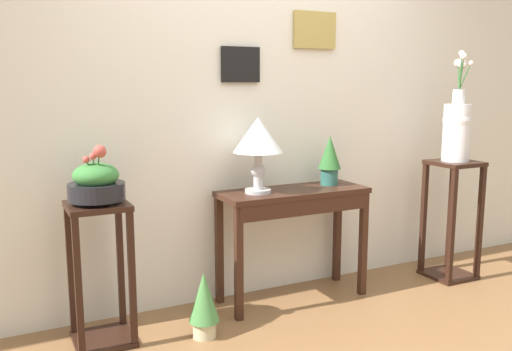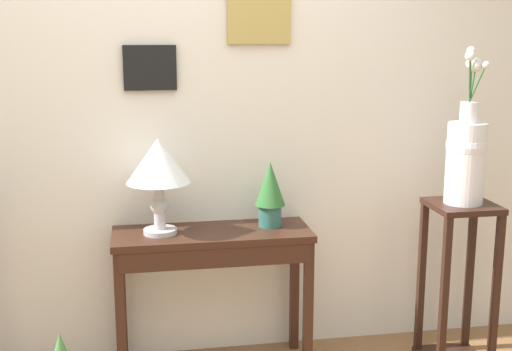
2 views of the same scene
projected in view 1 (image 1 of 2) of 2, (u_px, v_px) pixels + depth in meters
back_wall_with_art at (255, 90)px, 3.63m from camera, size 9.00×0.13×2.80m
console_table at (295, 209)px, 3.57m from camera, size 1.00×0.37×0.76m
table_lamp at (258, 139)px, 3.39m from camera, size 0.32×0.32×0.48m
potted_plant_on_console at (330, 158)px, 3.70m from camera, size 0.15×0.15×0.34m
pedestal_stand_left at (101, 274)px, 3.00m from camera, size 0.33×0.33×0.80m
planter_bowl_wide_left at (96, 183)px, 2.91m from camera, size 0.30×0.30×0.32m
pedestal_stand_right at (451, 220)px, 4.03m from camera, size 0.33×0.33×0.89m
flower_vase_tall_right at (457, 125)px, 3.92m from camera, size 0.20×0.20×0.79m
potted_plant_floor at (204, 303)px, 3.09m from camera, size 0.18×0.18×0.39m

